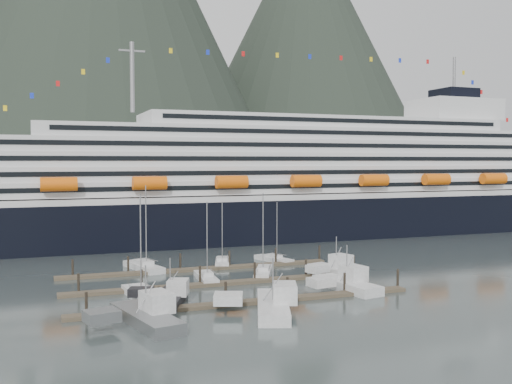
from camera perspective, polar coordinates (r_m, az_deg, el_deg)
ground at (r=92.28m, az=0.19°, el=-8.98°), size 1600.00×1600.00×0.00m
mountains at (r=693.40m, az=-13.59°, el=14.92°), size 870.00×440.00×420.00m
cruise_ship at (r=152.70m, az=3.41°, el=0.32°), size 210.00×30.40×50.30m
dock_near at (r=81.45m, az=-0.59°, el=-10.39°), size 48.18×2.28×3.20m
dock_mid at (r=93.48m, az=-3.34°, el=-8.64°), size 48.18×2.28×3.20m
dock_far at (r=105.74m, az=-5.45°, el=-7.29°), size 48.18×2.28×3.20m
sailboat_a at (r=86.66m, az=-11.05°, el=-9.53°), size 3.70×10.00×15.05m
sailboat_b at (r=96.98m, az=-4.77°, el=-8.16°), size 3.31×9.64×13.14m
sailboat_d at (r=101.31m, az=0.72°, el=-7.66°), size 6.85×10.62×14.30m
sailboat_e at (r=107.60m, az=-10.65°, el=-7.07°), size 5.75×11.63×15.42m
sailboat_f at (r=110.79m, az=-3.22°, el=-6.75°), size 5.02×8.90×11.96m
sailboat_g at (r=114.38m, az=1.70°, el=-6.45°), size 5.08×9.38×11.73m
trawler_a at (r=72.73m, az=-10.55°, el=-11.55°), size 10.70×14.46×7.70m
trawler_b at (r=82.42m, az=-8.25°, el=-9.85°), size 9.09×10.90×6.73m
trawler_c at (r=77.15m, az=1.48°, el=-10.66°), size 11.95×15.26×7.61m
trawler_d at (r=90.72m, az=8.56°, el=-8.63°), size 9.54×12.82×7.38m
trawler_e at (r=101.65m, az=7.59°, el=-7.37°), size 9.24×11.57×7.15m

